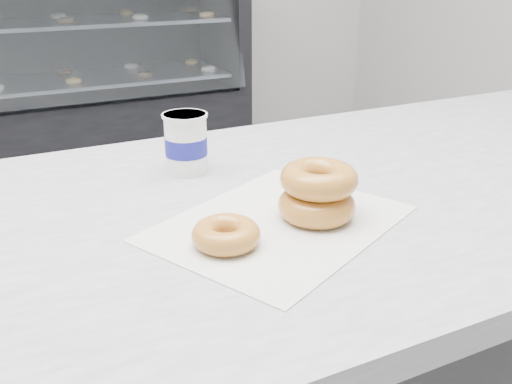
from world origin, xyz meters
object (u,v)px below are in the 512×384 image
display_case (35,98)px  donut_single (226,234)px  donut_stack (318,192)px  coffee_cup (186,143)px

display_case → donut_single: bearing=-90.6°
donut_stack → coffee_cup: size_ratio=1.24×
coffee_cup → donut_stack: bearing=-91.6°
donut_single → donut_stack: donut_stack is taller
display_case → donut_stack: (0.12, -2.82, 0.45)m
coffee_cup → display_case: bearing=67.7°
donut_stack → coffee_cup: (-0.10, 0.26, 0.01)m
donut_single → donut_stack: bearing=8.2°
display_case → donut_single: 2.87m
display_case → donut_stack: 2.85m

